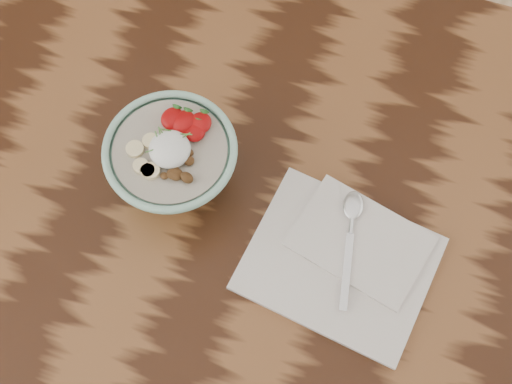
# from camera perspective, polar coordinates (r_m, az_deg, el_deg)

# --- Properties ---
(table) EXTENTS (1.60, 0.90, 0.75)m
(table) POSITION_cam_1_polar(r_m,az_deg,el_deg) (1.11, -1.27, -1.97)
(table) COLOR #32190C
(table) RESTS_ON ground
(breakfast_bowl) EXTENTS (0.18, 0.18, 0.12)m
(breakfast_bowl) POSITION_cam_1_polar(r_m,az_deg,el_deg) (0.99, -6.66, 2.46)
(breakfast_bowl) COLOR #94C8B2
(breakfast_bowl) RESTS_ON table
(napkin) EXTENTS (0.27, 0.24, 0.02)m
(napkin) POSITION_cam_1_polar(r_m,az_deg,el_deg) (1.00, 7.02, -5.32)
(napkin) COLOR silver
(napkin) RESTS_ON table
(spoon) EXTENTS (0.05, 0.17, 0.01)m
(spoon) POSITION_cam_1_polar(r_m,az_deg,el_deg) (1.00, 7.66, -2.36)
(spoon) COLOR silver
(spoon) RESTS_ON napkin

